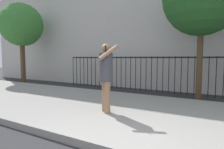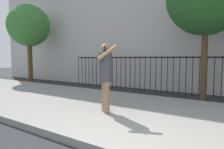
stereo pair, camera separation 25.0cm
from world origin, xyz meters
TOP-DOWN VIEW (x-y plane):
  - sidewalk at (0.00, 2.20)m, footprint 28.00×4.40m
  - iron_fence at (0.00, 5.90)m, footprint 12.03×0.04m
  - pedestrian_on_phone at (-1.16, 1.65)m, footprint 0.71×0.67m
  - street_tree_near at (-9.01, 4.86)m, footprint 2.48×2.48m

SIDE VIEW (x-z plane):
  - sidewalk at x=0.00m, z-range 0.00..0.15m
  - iron_fence at x=0.00m, z-range 0.22..1.82m
  - pedestrian_on_phone at x=-1.16m, z-range 0.29..2.01m
  - street_tree_near at x=-9.01m, z-range 1.09..5.80m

